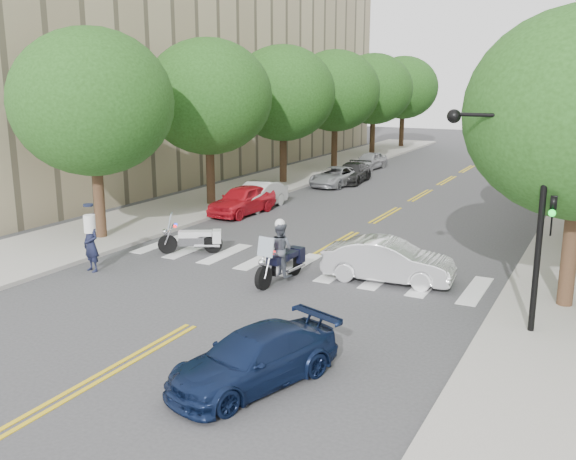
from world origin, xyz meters
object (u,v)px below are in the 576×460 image
Objects in this scene: convertible at (388,261)px; motorcycle_police at (281,254)px; officer_standing at (91,244)px; sedan_blue at (254,358)px; motorcycle_parked at (196,239)px.

motorcycle_police is at bearing 112.12° from convertible.
officer_standing is 10.30m from sedan_blue.
motorcycle_parked is (-4.49, 1.56, -0.39)m from motorcycle_police.
sedan_blue is (7.37, -8.23, 0.06)m from motorcycle_parked.
sedan_blue is at bearing -169.55° from motorcycle_parked.
convertible is (9.40, 3.61, -0.26)m from officer_standing.
convertible reaches higher than sedan_blue.
officer_standing is at bearing 105.86° from convertible.
officer_standing reaches higher than sedan_blue.
motorcycle_parked reaches higher than sedan_blue.
motorcycle_police is 1.17× the size of motorcycle_parked.
convertible is at bearing 34.85° from officer_standing.
motorcycle_police reaches higher than sedan_blue.
officer_standing is at bearing 172.67° from sedan_blue.
officer_standing is 0.45× the size of convertible.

